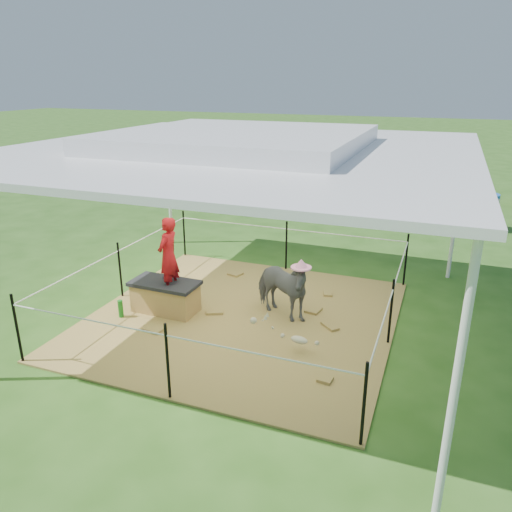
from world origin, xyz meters
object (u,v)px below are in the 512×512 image
(woman, at_px, (168,249))
(pony, at_px, (281,288))
(trash_barrel, at_px, (484,212))
(picnic_table_near, at_px, (392,196))
(foal, at_px, (299,338))
(distant_person, at_px, (436,202))
(green_bottle, at_px, (121,309))
(straw_bale, at_px, (166,298))

(woman, height_order, pony, woman)
(trash_barrel, height_order, picnic_table_near, trash_barrel)
(foal, xyz_separation_m, distant_person, (1.44, 7.82, 0.26))
(green_bottle, relative_size, distant_person, 0.28)
(green_bottle, distance_m, picnic_table_near, 9.10)
(trash_barrel, height_order, distant_person, distant_person)
(woman, relative_size, foal, 1.56)
(woman, distance_m, picnic_table_near, 8.49)
(green_bottle, height_order, pony, pony)
(woman, distance_m, distant_person, 8.24)
(picnic_table_near, bearing_deg, foal, -110.08)
(picnic_table_near, bearing_deg, distant_person, -50.33)
(foal, bearing_deg, trash_barrel, 80.00)
(straw_bale, height_order, picnic_table_near, picnic_table_near)
(straw_bale, relative_size, green_bottle, 3.60)
(picnic_table_near, distance_m, distant_person, 1.42)
(pony, distance_m, trash_barrel, 7.15)
(picnic_table_near, xyz_separation_m, distant_person, (1.20, -0.75, 0.08))
(green_bottle, distance_m, pony, 2.53)
(distant_person, bearing_deg, pony, 85.02)
(distant_person, bearing_deg, picnic_table_near, -20.40)
(distant_person, bearing_deg, foal, 91.02)
(pony, distance_m, picnic_table_near, 7.67)
(trash_barrel, distance_m, picnic_table_near, 2.65)
(pony, bearing_deg, woman, 129.38)
(woman, relative_size, trash_barrel, 1.32)
(straw_bale, xyz_separation_m, woman, (0.10, 0.00, 0.84))
(straw_bale, distance_m, foal, 2.43)
(straw_bale, height_order, distant_person, distant_person)
(straw_bale, bearing_deg, pony, 14.47)
(pony, xyz_separation_m, foal, (0.59, -0.95, -0.27))
(foal, distance_m, picnic_table_near, 8.57)
(straw_bale, bearing_deg, trash_barrel, 54.08)
(green_bottle, xyz_separation_m, distant_person, (4.36, 7.79, 0.33))
(straw_bale, height_order, pony, pony)
(foal, height_order, distant_person, distant_person)
(green_bottle, height_order, picnic_table_near, picnic_table_near)
(trash_barrel, bearing_deg, straw_bale, -125.92)
(distant_person, bearing_deg, straw_bale, 73.96)
(pony, height_order, picnic_table_near, pony)
(trash_barrel, relative_size, picnic_table_near, 0.46)
(foal, relative_size, trash_barrel, 0.85)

